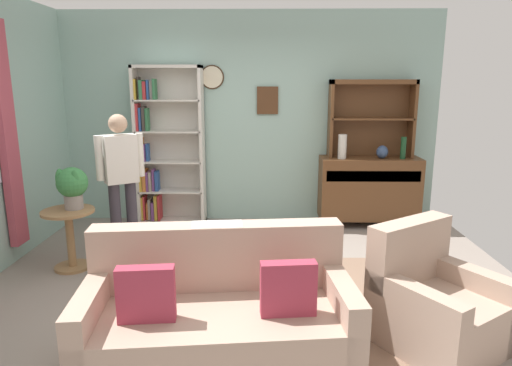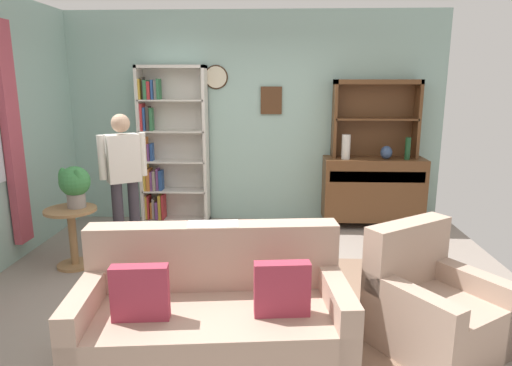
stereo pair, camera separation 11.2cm
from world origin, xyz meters
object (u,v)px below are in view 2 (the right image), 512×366
(armchair_floral, at_px, (432,309))
(plant_stand, at_px, (72,231))
(coffee_table, at_px, (249,268))
(vase_round, at_px, (386,153))
(sideboard_hutch, at_px, (376,108))
(bottle_wine, at_px, (408,148))
(potted_plant_small, at_px, (112,254))
(vase_tall, at_px, (346,147))
(bookshelf, at_px, (168,148))
(sideboard, at_px, (373,189))
(couch_floral, at_px, (214,318))
(person_reading, at_px, (124,174))
(book_stack, at_px, (257,262))
(potted_plant_large, at_px, (74,184))

(armchair_floral, xyz_separation_m, plant_stand, (-3.24, 1.31, 0.10))
(coffee_table, bearing_deg, vase_round, 53.57)
(sideboard_hutch, bearing_deg, bottle_wine, -26.96)
(armchair_floral, bearing_deg, potted_plant_small, 157.04)
(vase_tall, bearing_deg, coffee_table, -116.86)
(plant_stand, bearing_deg, bookshelf, 67.62)
(sideboard, xyz_separation_m, sideboard_hutch, (0.00, 0.11, 1.05))
(vase_tall, height_order, plant_stand, vase_tall)
(sideboard, xyz_separation_m, plant_stand, (-3.38, -1.51, -0.12))
(couch_floral, bearing_deg, sideboard_hutch, 61.61)
(potted_plant_small, distance_m, person_reading, 0.91)
(sideboard, xyz_separation_m, book_stack, (-1.44, -2.37, -0.06))
(sideboard_hutch, xyz_separation_m, potted_plant_small, (-2.94, -1.74, -1.37))
(couch_floral, xyz_separation_m, potted_plant_small, (-1.23, 1.42, -0.12))
(potted_plant_small, bearing_deg, potted_plant_large, 156.45)
(sideboard, relative_size, vase_round, 7.65)
(sideboard, relative_size, vase_tall, 4.15)
(bookshelf, distance_m, plant_stand, 1.84)
(sideboard_hutch, distance_m, vase_round, 0.60)
(couch_floral, bearing_deg, person_reading, 122.28)
(vase_round, xyz_separation_m, armchair_floral, (-0.28, -2.75, -0.72))
(vase_round, distance_m, book_stack, 2.84)
(book_stack, bearing_deg, sideboard, 58.81)
(plant_stand, distance_m, potted_plant_small, 0.50)
(plant_stand, relative_size, coffee_table, 0.78)
(couch_floral, height_order, person_reading, person_reading)
(potted_plant_small, distance_m, coffee_table, 1.58)
(bookshelf, xyz_separation_m, potted_plant_small, (-0.21, -1.72, -0.83))
(potted_plant_small, bearing_deg, vase_tall, 31.35)
(bookshelf, relative_size, potted_plant_large, 4.89)
(vase_round, distance_m, potted_plant_large, 3.74)
(sideboard_hutch, relative_size, plant_stand, 1.75)
(sideboard, distance_m, sideboard_hutch, 1.06)
(armchair_floral, bearing_deg, vase_tall, 95.04)
(bookshelf, bearing_deg, bottle_wine, -3.22)
(vase_round, xyz_separation_m, couch_floral, (-1.84, -2.98, -0.69))
(vase_round, distance_m, bottle_wine, 0.27)
(plant_stand, bearing_deg, person_reading, 45.10)
(vase_tall, xyz_separation_m, armchair_floral, (0.24, -2.73, -0.79))
(sideboard, height_order, vase_round, vase_round)
(vase_round, height_order, armchair_floral, vase_round)
(armchair_floral, bearing_deg, person_reading, 148.23)
(sideboard_hutch, xyz_separation_m, book_stack, (-1.44, -2.48, -1.11))
(couch_floral, bearing_deg, book_stack, 68.16)
(plant_stand, relative_size, book_stack, 2.88)
(couch_floral, xyz_separation_m, person_reading, (-1.25, 1.97, 0.59))
(potted_plant_small, bearing_deg, plant_stand, 164.44)
(potted_plant_large, distance_m, coffee_table, 2.08)
(plant_stand, height_order, potted_plant_large, potted_plant_large)
(sideboard_hutch, bearing_deg, vase_tall, -154.11)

